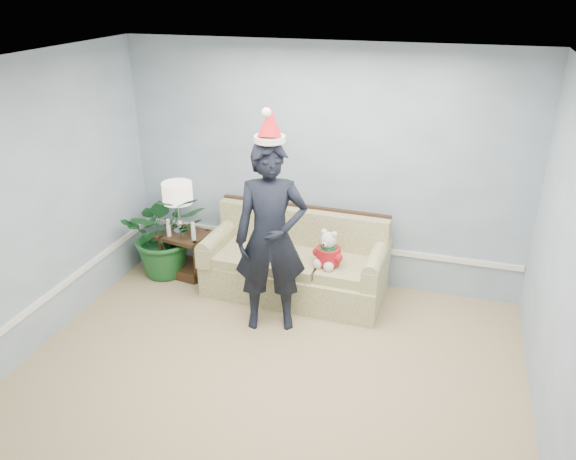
% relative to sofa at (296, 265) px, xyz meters
% --- Properties ---
extents(room_shell, '(4.54, 5.04, 2.74)m').
position_rel_sofa_xyz_m(room_shell, '(0.17, -2.08, 1.02)').
color(room_shell, tan).
rests_on(room_shell, ground).
extents(wainscot_trim, '(4.49, 4.99, 0.06)m').
position_rel_sofa_xyz_m(wainscot_trim, '(-1.01, -0.91, 0.12)').
color(wainscot_trim, white).
rests_on(wainscot_trim, room_shell).
extents(sofa, '(2.00, 0.92, 0.93)m').
position_rel_sofa_xyz_m(sofa, '(0.00, 0.00, 0.00)').
color(sofa, olive).
rests_on(sofa, room_shell).
extents(side_table, '(0.61, 0.54, 0.53)m').
position_rel_sofa_xyz_m(side_table, '(-1.37, 0.01, -0.12)').
color(side_table, '#392514').
rests_on(side_table, room_shell).
extents(table_lamp, '(0.35, 0.35, 0.62)m').
position_rel_sofa_xyz_m(table_lamp, '(-1.43, 0.04, 0.67)').
color(table_lamp, silver).
rests_on(table_lamp, side_table).
extents(candle_pair, '(0.37, 0.05, 0.21)m').
position_rel_sofa_xyz_m(candle_pair, '(-1.35, -0.09, 0.30)').
color(candle_pair, silver).
rests_on(candle_pair, side_table).
extents(houseplant, '(1.24, 1.19, 1.06)m').
position_rel_sofa_xyz_m(houseplant, '(-1.59, -0.03, 0.20)').
color(houseplant, '#175022').
rests_on(houseplant, room_shell).
extents(man, '(0.81, 0.66, 1.94)m').
position_rel_sofa_xyz_m(man, '(-0.06, -0.70, 0.64)').
color(man, black).
rests_on(man, room_shell).
extents(santa_hat, '(0.32, 0.35, 0.33)m').
position_rel_sofa_xyz_m(santa_hat, '(-0.06, -0.68, 1.74)').
color(santa_hat, silver).
rests_on(santa_hat, man).
extents(teddy_bear, '(0.31, 0.32, 0.41)m').
position_rel_sofa_xyz_m(teddy_bear, '(0.41, -0.19, 0.31)').
color(teddy_bear, silver).
rests_on(teddy_bear, sofa).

